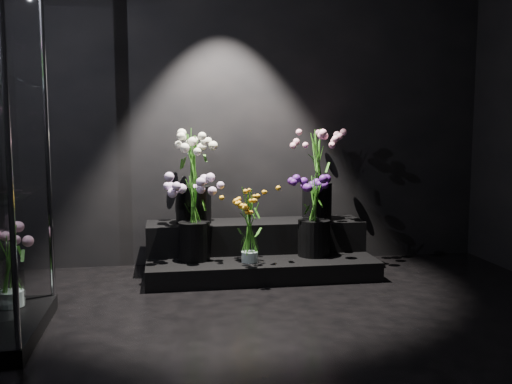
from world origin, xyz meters
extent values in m
plane|color=black|center=(0.00, 0.00, 0.00)|extent=(4.00, 4.00, 0.00)
plane|color=black|center=(0.00, 2.00, 1.40)|extent=(4.00, 0.00, 4.00)
cube|color=black|center=(-0.01, 1.56, 0.07)|extent=(1.75, 0.78, 0.15)
cube|color=black|center=(-0.01, 1.76, 0.27)|extent=(1.75, 0.39, 0.24)
cylinder|color=white|center=(-0.12, 1.36, 0.26)|extent=(0.13, 0.13, 0.23)
cylinder|color=black|center=(-0.52, 1.50, 0.29)|extent=(0.24, 0.24, 0.29)
cylinder|color=black|center=(0.41, 1.50, 0.29)|extent=(0.25, 0.25, 0.28)
cylinder|color=black|center=(-0.51, 1.75, 0.54)|extent=(0.28, 0.28, 0.30)
cylinder|color=black|center=(0.50, 1.77, 0.54)|extent=(0.24, 0.24, 0.30)
cylinder|color=white|center=(-1.65, 0.71, 0.23)|extent=(0.16, 0.16, 0.27)
camera|label=1|loc=(-0.74, -2.75, 1.16)|focal=40.00mm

